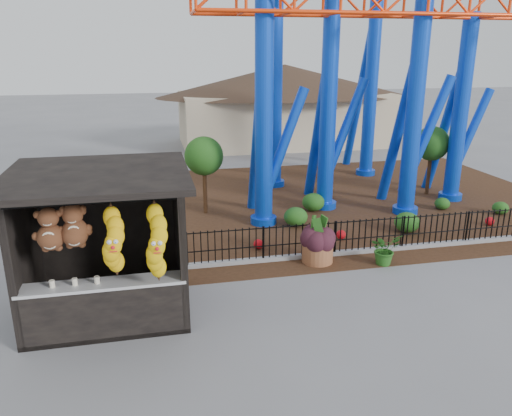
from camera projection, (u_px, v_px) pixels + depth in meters
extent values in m
plane|color=slate|center=(259.00, 323.00, 10.27)|extent=(120.00, 120.00, 0.00)
cube|color=#331E11|center=(317.00, 201.00, 18.53)|extent=(18.00, 12.00, 0.02)
cube|color=gray|center=(375.00, 250.00, 13.86)|extent=(18.00, 0.18, 0.12)
cube|color=black|center=(111.00, 308.00, 10.76)|extent=(3.20, 2.60, 0.10)
cube|color=black|center=(109.00, 226.00, 11.48)|extent=(3.20, 0.12, 3.00)
cube|color=black|center=(25.00, 251.00, 10.01)|extent=(0.12, 2.60, 3.00)
cube|color=black|center=(180.00, 240.00, 10.64)|extent=(0.12, 2.60, 3.00)
cube|color=black|center=(97.00, 175.00, 9.62)|extent=(3.50, 3.40, 0.12)
cube|color=black|center=(11.00, 277.00, 8.87)|extent=(0.14, 0.14, 3.00)
cube|color=black|center=(184.00, 263.00, 9.49)|extent=(0.14, 0.14, 3.00)
cube|color=black|center=(106.00, 311.00, 9.63)|extent=(3.00, 0.50, 1.10)
cube|color=#BCBCC1|center=(103.00, 284.00, 9.46)|extent=(3.10, 0.55, 0.06)
cylinder|color=black|center=(92.00, 203.00, 8.57)|extent=(2.90, 0.04, 0.04)
cylinder|color=blue|center=(264.00, 115.00, 15.11)|extent=(0.56, 0.56, 7.00)
cylinder|color=blue|center=(263.00, 220.00, 16.13)|extent=(0.84, 0.84, 0.24)
cylinder|color=blue|center=(328.00, 104.00, 16.69)|extent=(0.56, 0.56, 7.30)
cylinder|color=blue|center=(324.00, 204.00, 17.75)|extent=(0.84, 0.84, 0.24)
cylinder|color=blue|center=(415.00, 103.00, 16.05)|extent=(0.56, 0.56, 7.50)
cylinder|color=blue|center=(405.00, 210.00, 17.14)|extent=(0.84, 0.84, 0.24)
cylinder|color=blue|center=(460.00, 111.00, 17.81)|extent=(0.56, 0.56, 6.60)
cylinder|color=blue|center=(450.00, 196.00, 18.77)|extent=(0.84, 0.84, 0.24)
cylinder|color=blue|center=(275.00, 67.00, 19.23)|extent=(0.56, 0.56, 9.50)
cylinder|color=blue|center=(274.00, 183.00, 20.62)|extent=(0.84, 0.84, 0.24)
cylinder|color=blue|center=(373.00, 53.00, 20.92)|extent=(0.56, 0.56, 10.50)
cylinder|color=blue|center=(365.00, 172.00, 22.47)|extent=(0.84, 0.84, 0.24)
cylinder|color=blue|center=(258.00, 138.00, 16.21)|extent=(0.36, 2.21, 5.85)
cylinder|color=blue|center=(283.00, 146.00, 15.84)|extent=(1.62, 0.32, 3.73)
cylinder|color=blue|center=(319.00, 127.00, 17.80)|extent=(0.36, 2.29, 6.10)
cylinder|color=blue|center=(343.00, 134.00, 17.44)|extent=(1.67, 0.32, 3.88)
cylinder|color=blue|center=(399.00, 128.00, 17.17)|extent=(0.36, 2.34, 6.26)
cylinder|color=blue|center=(426.00, 135.00, 16.81)|extent=(1.71, 0.32, 3.99)
cylinder|color=blue|center=(444.00, 130.00, 18.89)|extent=(0.36, 2.10, 5.53)
cylinder|color=blue|center=(469.00, 136.00, 18.53)|extent=(1.54, 0.32, 3.52)
cylinder|color=brown|center=(317.00, 252.00, 13.15)|extent=(0.85, 0.85, 0.54)
ellipsoid|color=#31131C|center=(318.00, 231.00, 12.97)|extent=(0.70, 0.70, 0.64)
imported|color=#295017|center=(385.00, 249.00, 12.96)|extent=(0.89, 0.81, 0.85)
ellipsoid|color=#1F4E17|center=(296.00, 217.00, 15.81)|extent=(0.75, 0.75, 0.60)
ellipsoid|color=#1F4E17|center=(407.00, 222.00, 15.28)|extent=(0.77, 0.77, 0.62)
ellipsoid|color=#1F4E17|center=(442.00, 204.00, 17.50)|extent=(0.52, 0.52, 0.42)
ellipsoid|color=#1F4E17|center=(313.00, 202.00, 17.32)|extent=(0.77, 0.77, 0.62)
ellipsoid|color=#1F4E17|center=(500.00, 208.00, 16.99)|extent=(0.54, 0.54, 0.43)
sphere|color=red|center=(258.00, 244.00, 14.02)|extent=(0.28, 0.28, 0.28)
sphere|color=red|center=(341.00, 235.00, 14.74)|extent=(0.28, 0.28, 0.28)
sphere|color=red|center=(412.00, 222.00, 15.85)|extent=(0.28, 0.28, 0.28)
sphere|color=red|center=(490.00, 221.00, 15.90)|extent=(0.28, 0.28, 0.28)
cube|color=#BFAD8C|center=(284.00, 118.00, 29.67)|extent=(12.00, 6.00, 3.00)
cone|color=#332319|center=(285.00, 77.00, 28.94)|extent=(15.00, 15.00, 1.80)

